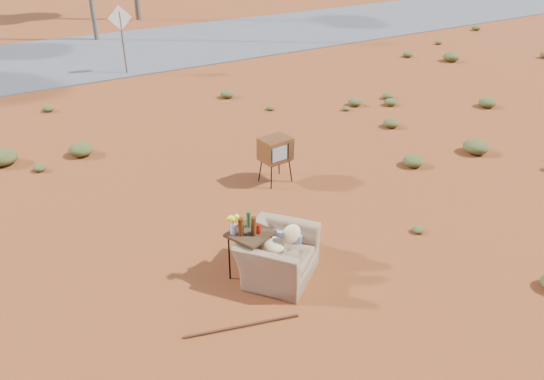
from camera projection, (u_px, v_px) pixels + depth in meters
ground at (281, 278)px, 8.00m from camera, size 140.00×140.00×0.00m
highway at (61, 59)px, 19.26m from camera, size 140.00×7.00×0.04m
armchair at (279, 247)px, 7.91m from camera, size 1.44×1.47×0.99m
tv_unit at (276, 150)px, 10.46m from camera, size 0.63×0.53×0.95m
side_table at (247, 231)px, 7.62m from camera, size 0.72×0.72×1.11m
rusty_bar at (242, 326)px, 7.05m from camera, size 1.53×0.46×0.04m
road_sign at (121, 28)px, 16.99m from camera, size 0.78×0.06×2.19m
scrub_patch at (132, 172)px, 10.87m from camera, size 17.49×8.07×0.33m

